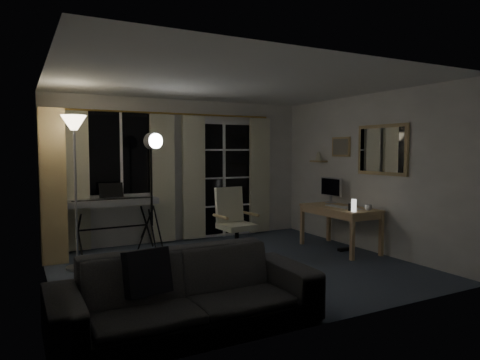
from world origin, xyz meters
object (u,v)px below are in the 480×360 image
at_px(studio_light, 153,155).
at_px(keyboard_piano, 113,203).
at_px(bookshelf, 49,188).
at_px(torchiere_lamp, 74,146).
at_px(office_chair, 232,217).
at_px(mug, 368,207).
at_px(sofa, 188,279).
at_px(monitor, 331,188).
at_px(desk, 340,212).

bearing_deg(studio_light, keyboard_piano, 119.67).
xyz_separation_m(bookshelf, studio_light, (1.39, -0.47, 0.47)).
bearing_deg(studio_light, torchiere_lamp, 177.75).
bearing_deg(keyboard_piano, office_chair, -43.39).
bearing_deg(office_chair, mug, -27.27).
bearing_deg(keyboard_piano, sofa, -92.34).
xyz_separation_m(bookshelf, torchiere_lamp, (0.27, -0.81, 0.60)).
bearing_deg(office_chair, bookshelf, 147.38).
height_order(office_chair, monitor, monitor).
height_order(bookshelf, office_chair, bookshelf).
bearing_deg(sofa, desk, 28.21).
bearing_deg(torchiere_lamp, bookshelf, 108.13).
bearing_deg(office_chair, sofa, -129.21).
height_order(studio_light, desk, studio_light).
bearing_deg(office_chair, torchiere_lamp, 163.56).
xyz_separation_m(torchiere_lamp, sofa, (0.60, -2.46, -1.16)).
xyz_separation_m(keyboard_piano, office_chair, (1.41, -1.25, -0.14)).
relative_size(studio_light, desk, 1.47).
xyz_separation_m(bookshelf, keyboard_piano, (0.89, -0.03, -0.26)).
xyz_separation_m(torchiere_lamp, keyboard_piano, (0.62, 0.78, -0.86)).
xyz_separation_m(studio_light, office_chair, (0.91, -0.80, -0.87)).
height_order(office_chair, mug, office_chair).
distance_m(torchiere_lamp, sofa, 2.79).
bearing_deg(bookshelf, keyboard_piano, -0.61).
height_order(desk, mug, mug).
height_order(keyboard_piano, monitor, monitor).
height_order(studio_light, sofa, studio_light).
xyz_separation_m(keyboard_piano, sofa, (-0.02, -3.25, -0.29)).
relative_size(bookshelf, desk, 1.68).
distance_m(studio_light, desk, 2.97).
relative_size(office_chair, mug, 9.27).
distance_m(office_chair, sofa, 2.47).
relative_size(keyboard_piano, mug, 12.31).
bearing_deg(torchiere_lamp, office_chair, -12.88).
relative_size(bookshelf, monitor, 4.36).
distance_m(torchiere_lamp, keyboard_piano, 1.32).
height_order(monitor, mug, monitor).
height_order(torchiere_lamp, studio_light, torchiere_lamp).
xyz_separation_m(office_chair, desk, (1.71, -0.29, -0.01)).
xyz_separation_m(studio_light, desk, (2.62, -1.10, -0.89)).
height_order(desk, monitor, monitor).
bearing_deg(studio_light, desk, -41.76).
height_order(mug, sofa, sofa).
xyz_separation_m(bookshelf, office_chair, (2.30, -1.28, -0.40)).
xyz_separation_m(bookshelf, sofa, (0.86, -3.28, -0.56)).
relative_size(torchiere_lamp, sofa, 0.88).
bearing_deg(mug, sofa, -159.62).
height_order(torchiere_lamp, keyboard_piano, torchiere_lamp).
relative_size(keyboard_piano, studio_light, 0.74).
xyz_separation_m(keyboard_piano, monitor, (3.32, -1.09, 0.19)).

